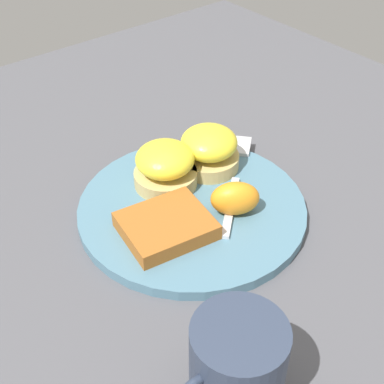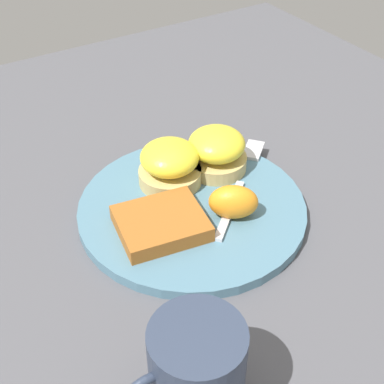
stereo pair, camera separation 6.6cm
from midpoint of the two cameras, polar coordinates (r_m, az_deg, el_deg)
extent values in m
plane|color=#4C4C51|center=(0.68, -2.77, -2.33)|extent=(1.10, 1.10, 0.00)
cylinder|color=slate|center=(0.68, -2.79, -1.89)|extent=(0.29, 0.29, 0.01)
cylinder|color=tan|center=(0.73, -0.80, 3.27)|extent=(0.08, 0.08, 0.02)
ellipsoid|color=yellow|center=(0.71, -0.83, 5.23)|extent=(0.08, 0.08, 0.04)
cylinder|color=tan|center=(0.70, -5.82, 1.29)|extent=(0.08, 0.08, 0.02)
ellipsoid|color=yellow|center=(0.68, -5.99, 3.28)|extent=(0.08, 0.08, 0.04)
cube|color=#9F5921|center=(0.63, -5.77, -3.73)|extent=(0.11, 0.10, 0.02)
ellipsoid|color=orange|center=(0.65, 1.71, -0.81)|extent=(0.07, 0.06, 0.04)
cube|color=silver|center=(0.66, 1.31, -1.67)|extent=(0.09, 0.08, 0.00)
cube|color=silver|center=(0.77, 2.91, 4.82)|extent=(0.05, 0.05, 0.00)
cylinder|color=#2D384C|center=(0.47, 0.62, -18.61)|extent=(0.08, 0.08, 0.10)
camera|label=1|loc=(0.03, -92.86, -2.33)|focal=50.00mm
camera|label=2|loc=(0.03, 87.14, 2.33)|focal=50.00mm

